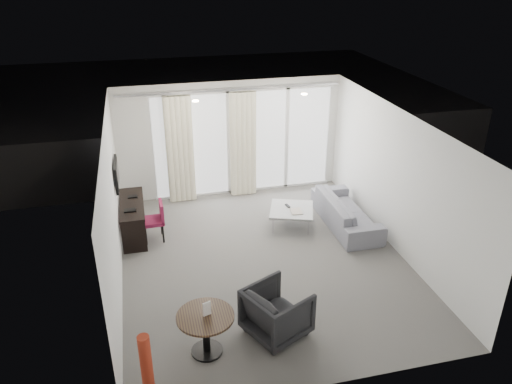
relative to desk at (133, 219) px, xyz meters
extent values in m
cube|color=#5D5A56|center=(2.25, -1.51, -0.34)|extent=(5.00, 6.00, 0.00)
cube|color=white|center=(2.25, -1.51, 2.26)|extent=(5.00, 6.00, 0.00)
cube|color=silver|center=(-0.25, -1.51, 0.96)|extent=(0.00, 6.00, 2.60)
cube|color=silver|center=(4.75, -1.51, 0.96)|extent=(0.00, 6.00, 2.60)
cube|color=silver|center=(2.25, -4.51, 0.96)|extent=(5.00, 0.00, 2.60)
cylinder|color=#FFE0B2|center=(1.35, 0.09, 2.25)|extent=(0.12, 0.12, 0.02)
cylinder|color=#FFE0B2|center=(3.45, 0.09, 2.25)|extent=(0.12, 0.12, 0.02)
cylinder|color=maroon|center=(0.10, -4.36, 0.23)|extent=(0.26, 0.26, 1.14)
imported|color=black|center=(1.95, -3.40, 0.03)|extent=(1.09, 1.08, 0.75)
imported|color=slate|center=(4.21, -0.62, -0.04)|extent=(0.80, 2.04, 0.60)
cube|color=#4D4D50|center=(2.55, 2.99, -0.40)|extent=(5.60, 3.00, 0.12)
camera|label=1|loc=(0.31, -8.89, 4.69)|focal=35.00mm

